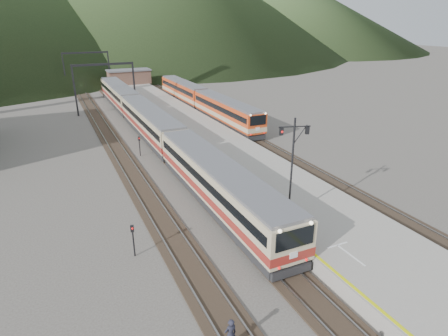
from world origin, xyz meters
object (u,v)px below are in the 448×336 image
signal_mast (292,159)px  main_train (150,121)px  worker (230,334)px  second_train (202,101)px

signal_mast → main_train: bearing=96.8°
signal_mast → worker: 12.67m
main_train → worker: 35.28m
worker → main_train: bearing=-102.1°
main_train → signal_mast: bearing=-83.2°
second_train → worker: 48.52m
second_train → signal_mast: signal_mast is taller
second_train → signal_mast: bearing=-102.6°
worker → second_train: bearing=-113.7°
main_train → second_train: (11.50, 10.61, -0.25)m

